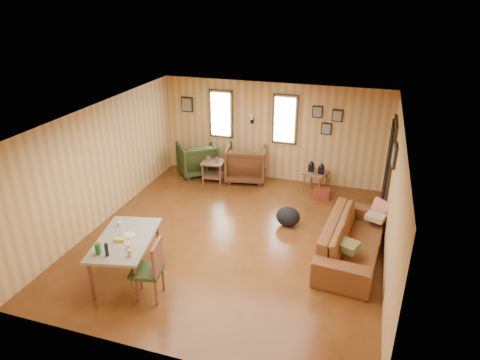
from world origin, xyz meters
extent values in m
cube|color=brown|center=(0.00, 0.00, -0.01)|extent=(5.50, 6.00, 0.02)
cube|color=#997C5B|center=(0.00, 0.00, 2.41)|extent=(5.50, 6.00, 0.02)
cube|color=#DCAF6E|center=(0.00, 3.01, 1.20)|extent=(5.50, 0.02, 2.40)
cube|color=#DCAF6E|center=(0.00, -3.01, 1.20)|extent=(5.50, 0.02, 2.40)
cube|color=#DCAF6E|center=(-2.76, 0.00, 1.20)|extent=(0.02, 6.00, 2.40)
cube|color=#DCAF6E|center=(2.76, 0.00, 1.20)|extent=(0.02, 6.00, 2.40)
cube|color=black|center=(-1.30, 2.97, 1.55)|extent=(0.60, 0.05, 1.20)
cube|color=#E0F2D1|center=(-1.30, 2.93, 1.55)|extent=(0.48, 0.04, 1.06)
cube|color=black|center=(0.30, 2.97, 1.55)|extent=(0.60, 0.05, 1.20)
cube|color=#E0F2D1|center=(0.30, 2.93, 1.55)|extent=(0.48, 0.04, 1.06)
cube|color=black|center=(-0.50, 2.95, 1.45)|extent=(0.07, 0.05, 0.12)
cylinder|color=silver|center=(-0.50, 2.89, 1.58)|extent=(0.07, 0.07, 0.14)
cube|color=black|center=(2.72, 1.95, 1.00)|extent=(0.06, 1.00, 2.05)
cube|color=black|center=(2.68, 1.95, 1.00)|extent=(0.04, 0.82, 1.90)
cube|color=black|center=(1.05, 2.97, 1.80)|extent=(0.24, 0.04, 0.28)
cube|color=#9E998C|center=(1.05, 2.94, 1.80)|extent=(0.19, 0.02, 0.22)
cube|color=black|center=(1.50, 2.97, 1.75)|extent=(0.24, 0.04, 0.28)
cube|color=#9E998C|center=(1.50, 2.94, 1.75)|extent=(0.19, 0.02, 0.22)
cube|color=black|center=(1.28, 2.97, 1.42)|extent=(0.24, 0.04, 0.28)
cube|color=#9E998C|center=(1.28, 2.94, 1.42)|extent=(0.19, 0.02, 0.22)
cube|color=black|center=(-2.20, 2.97, 1.72)|extent=(0.30, 0.04, 0.38)
cube|color=#9E998C|center=(-2.20, 2.94, 1.72)|extent=(0.24, 0.02, 0.31)
cube|color=black|center=(2.72, 0.85, 1.70)|extent=(0.04, 0.34, 0.42)
cube|color=#9E998C|center=(2.69, 0.85, 1.70)|extent=(0.02, 0.27, 0.34)
imported|color=brown|center=(2.20, 0.06, 0.46)|extent=(0.91, 2.42, 0.93)
imported|color=#512D18|center=(-0.56, 2.71, 0.49)|extent=(1.11, 1.06, 0.99)
imported|color=#2E3C1B|center=(-1.88, 2.69, 0.45)|extent=(1.19, 1.19, 0.90)
cube|color=brown|center=(-1.29, 2.32, 0.52)|extent=(0.57, 0.53, 0.04)
cube|color=brown|center=(-1.29, 2.32, 0.17)|extent=(0.52, 0.47, 0.03)
cylinder|color=brown|center=(-1.49, 2.11, 0.26)|extent=(0.04, 0.04, 0.51)
cylinder|color=brown|center=(-1.05, 2.15, 0.26)|extent=(0.04, 0.04, 0.51)
cylinder|color=brown|center=(-1.53, 2.48, 0.26)|extent=(0.04, 0.04, 0.51)
cylinder|color=brown|center=(-1.09, 2.53, 0.26)|extent=(0.04, 0.04, 0.51)
cube|color=brown|center=(-1.41, 2.31, 0.60)|extent=(0.10, 0.03, 0.12)
cube|color=brown|center=(-1.20, 2.33, 0.60)|extent=(0.09, 0.03, 0.11)
cube|color=brown|center=(1.18, 2.49, 0.49)|extent=(0.61, 0.61, 0.04)
cylinder|color=brown|center=(0.94, 2.36, 0.24)|extent=(0.04, 0.04, 0.49)
cylinder|color=brown|center=(1.31, 2.24, 0.24)|extent=(0.04, 0.04, 0.49)
cylinder|color=brown|center=(1.05, 2.73, 0.24)|extent=(0.04, 0.04, 0.49)
cylinder|color=brown|center=(1.42, 2.62, 0.24)|extent=(0.04, 0.04, 0.49)
cube|color=black|center=(1.06, 2.52, 0.59)|extent=(0.13, 0.13, 0.17)
cone|color=black|center=(1.06, 2.52, 0.73)|extent=(0.18, 0.18, 0.10)
cube|color=black|center=(1.30, 2.45, 0.59)|extent=(0.13, 0.13, 0.17)
cone|color=black|center=(1.30, 2.45, 0.73)|extent=(0.18, 0.18, 0.10)
cube|color=maroon|center=(1.38, 2.20, 0.12)|extent=(0.36, 0.27, 0.25)
ellipsoid|color=black|center=(0.89, 0.77, 0.21)|extent=(0.51, 0.40, 0.42)
cube|color=brown|center=(2.10, -0.39, 0.49)|extent=(0.49, 0.44, 0.13)
cube|color=red|center=(2.62, 1.02, 0.57)|extent=(0.36, 0.21, 0.36)
cube|color=tan|center=(2.55, 0.77, 0.47)|extent=(0.41, 0.36, 0.10)
cube|color=gray|center=(-1.30, -1.64, 0.70)|extent=(1.13, 1.56, 0.05)
cylinder|color=brown|center=(-1.52, -2.31, 0.34)|extent=(0.07, 0.07, 0.68)
cylinder|color=brown|center=(-0.82, -2.16, 0.34)|extent=(0.07, 0.07, 0.68)
cylinder|color=brown|center=(-1.78, -1.12, 0.34)|extent=(0.07, 0.07, 0.68)
cylinder|color=brown|center=(-1.08, -0.97, 0.34)|extent=(0.07, 0.07, 0.68)
cylinder|color=beige|center=(-1.07, -1.88, 0.76)|extent=(0.09, 0.09, 0.08)
cylinder|color=beige|center=(-1.58, -1.31, 0.76)|extent=(0.09, 0.09, 0.08)
cube|color=#1E5522|center=(-1.44, -2.13, 0.81)|extent=(0.08, 0.08, 0.18)
cylinder|color=black|center=(-1.29, -2.14, 0.82)|extent=(0.07, 0.07, 0.21)
cylinder|color=#B49F47|center=(-0.96, -2.05, 0.78)|extent=(0.08, 0.08, 0.11)
cylinder|color=beige|center=(-1.27, -1.54, 0.73)|extent=(0.22, 0.22, 0.02)
cube|color=gold|center=(-1.33, -1.74, 0.75)|extent=(0.18, 0.11, 0.06)
cube|color=#2E3C1B|center=(-0.72, -2.02, 0.48)|extent=(0.53, 0.53, 0.05)
cube|color=brown|center=(-0.53, -1.99, 0.75)|extent=(0.12, 0.43, 0.50)
cylinder|color=brown|center=(-0.87, -2.24, 0.24)|extent=(0.05, 0.05, 0.47)
cylinder|color=brown|center=(-0.51, -2.17, 0.24)|extent=(0.05, 0.05, 0.47)
cylinder|color=brown|center=(-0.93, -1.88, 0.24)|extent=(0.05, 0.05, 0.47)
cylinder|color=brown|center=(-0.57, -1.81, 0.24)|extent=(0.05, 0.05, 0.47)
camera|label=1|loc=(2.23, -6.67, 4.40)|focal=32.00mm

